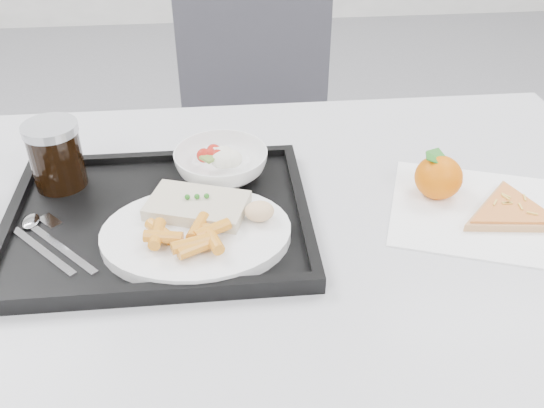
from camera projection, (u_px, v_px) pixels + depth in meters
table at (277, 252)px, 0.97m from camera, size 1.20×0.80×0.75m
chair at (258, 123)px, 1.64m from camera, size 0.47×0.47×0.93m
tray at (159, 219)px, 0.91m from camera, size 0.45×0.35×0.03m
dinner_plate at (196, 234)px, 0.86m from camera, size 0.27×0.27×0.02m
fish_fillet at (198, 206)px, 0.89m from camera, size 0.16×0.13×0.03m
bread_roll at (259, 211)px, 0.86m from camera, size 0.05×0.04×0.03m
salad_bowl at (221, 164)px, 0.99m from camera, size 0.15×0.15×0.05m
cola_glass at (56, 154)px, 0.95m from camera, size 0.09×0.09×0.11m
cutlery at (45, 238)px, 0.86m from camera, size 0.14×0.15×0.01m
napkin at (474, 211)px, 0.94m from camera, size 0.32×0.31×0.00m
tangerine at (439, 177)px, 0.96m from camera, size 0.08×0.08×0.07m
pizza_slice at (511, 212)px, 0.93m from camera, size 0.23×0.23×0.02m
carrot_pile at (186, 236)px, 0.82m from camera, size 0.12×0.09×0.03m
salad_contents at (221, 156)px, 0.99m from camera, size 0.07×0.06×0.03m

